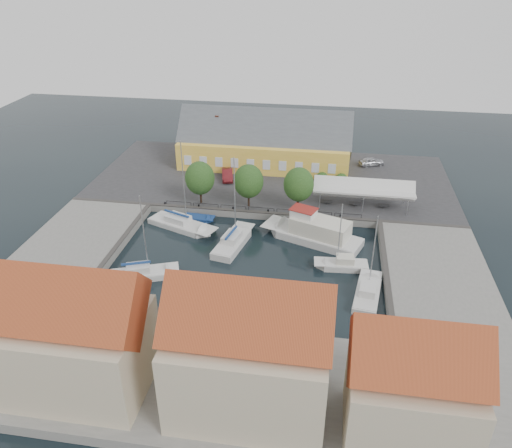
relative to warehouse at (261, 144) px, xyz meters
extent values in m
plane|color=black|center=(2.60, -28.36, -4.43)|extent=(140.00, 140.00, 0.00)
cube|color=#2D2D30|center=(2.60, -5.36, -3.93)|extent=(56.00, 26.00, 1.00)
cube|color=slate|center=(-19.40, -30.36, -3.93)|extent=(12.00, 24.00, 1.00)
cube|color=slate|center=(24.60, -30.36, -3.93)|extent=(12.00, 24.00, 1.00)
cube|color=slate|center=(2.60, -49.36, -3.93)|extent=(56.00, 14.00, 1.00)
cube|color=#383533|center=(2.60, -18.06, -3.37)|extent=(56.00, 0.60, 0.12)
cube|color=#383533|center=(-13.70, -30.36, -3.37)|extent=(0.60, 24.00, 0.12)
cube|color=#383533|center=(18.90, -30.36, -3.37)|extent=(0.60, 24.00, 0.12)
cylinder|color=black|center=(-11.40, -17.76, -3.23)|extent=(0.24, 0.24, 0.40)
cylinder|color=black|center=(-6.40, -17.76, -3.23)|extent=(0.24, 0.24, 0.40)
cylinder|color=black|center=(-1.40, -17.76, -3.23)|extent=(0.24, 0.24, 0.40)
cylinder|color=black|center=(3.60, -17.76, -3.23)|extent=(0.24, 0.24, 0.40)
cylinder|color=black|center=(8.60, -17.76, -3.23)|extent=(0.24, 0.24, 0.40)
cylinder|color=black|center=(13.60, -17.76, -3.23)|extent=(0.24, 0.24, 0.40)
cylinder|color=black|center=(18.60, -17.76, -3.23)|extent=(0.24, 0.24, 0.40)
cube|color=gold|center=(0.60, -0.36, -1.18)|extent=(28.00, 10.00, 4.50)
cube|color=#474C51|center=(0.60, -0.36, 2.32)|extent=(28.56, 7.60, 7.60)
cube|color=gold|center=(-9.40, 5.64, -1.68)|extent=(6.00, 6.00, 3.50)
cube|color=brown|center=(-7.40, -0.36, 4.17)|extent=(0.60, 0.60, 1.20)
cube|color=silver|center=(16.60, -13.86, -0.73)|extent=(14.00, 4.00, 0.25)
cylinder|color=silver|center=(10.60, -15.66, -2.08)|extent=(0.10, 0.10, 2.70)
cylinder|color=silver|center=(10.60, -12.06, -2.08)|extent=(0.10, 0.10, 2.70)
cylinder|color=silver|center=(16.60, -15.66, -2.08)|extent=(0.10, 0.10, 2.70)
cylinder|color=silver|center=(16.60, -12.06, -2.08)|extent=(0.10, 0.10, 2.70)
cylinder|color=silver|center=(22.60, -15.66, -2.08)|extent=(0.10, 0.10, 2.70)
cylinder|color=silver|center=(22.60, -12.06, -2.08)|extent=(0.10, 0.10, 2.70)
cylinder|color=black|center=(-6.40, -16.36, -2.38)|extent=(0.30, 0.30, 2.10)
ellipsoid|color=#1C3F16|center=(-6.40, -16.36, 0.46)|extent=(4.20, 4.20, 4.83)
cylinder|color=black|center=(0.60, -16.36, -2.38)|extent=(0.30, 0.30, 2.10)
ellipsoid|color=#1C3F16|center=(0.60, -16.36, 0.46)|extent=(4.20, 4.20, 4.83)
cylinder|color=black|center=(7.60, -16.36, -2.38)|extent=(0.30, 0.30, 2.10)
ellipsoid|color=#1C3F16|center=(7.60, -16.36, 0.46)|extent=(4.20, 4.20, 4.83)
imported|color=#B4B6BD|center=(18.57, 2.00, -2.69)|extent=(4.64, 3.24, 1.47)
imported|color=maroon|center=(-4.39, -7.41, -2.65)|extent=(2.72, 4.96, 1.55)
cube|color=silver|center=(0.05, -26.25, -4.28)|extent=(4.06, 7.57, 1.50)
cube|color=silver|center=(0.23, -25.37, -3.49)|extent=(4.24, 8.96, 0.08)
cube|color=silver|center=(0.09, -26.08, -3.03)|extent=(2.36, 3.18, 0.90)
cylinder|color=silver|center=(0.34, -24.84, 1.86)|extent=(0.12, 0.12, 10.78)
cube|color=navy|center=(0.05, -26.25, -2.28)|extent=(0.92, 3.57, 0.22)
cube|color=silver|center=(11.02, -23.10, -4.33)|extent=(11.46, 7.58, 1.80)
cube|color=silver|center=(9.76, -22.63, -3.39)|extent=(13.41, 8.20, 0.08)
cube|color=beige|center=(11.02, -23.10, -2.33)|extent=(8.11, 5.82, 2.20)
cube|color=silver|center=(8.76, -22.24, -0.93)|extent=(3.55, 3.12, 1.20)
cube|color=maroon|center=(8.76, -22.24, -0.28)|extent=(3.84, 3.33, 0.10)
cube|color=silver|center=(14.39, -28.72, -4.38)|extent=(5.31, 2.51, 1.30)
cube|color=silver|center=(13.74, -28.77, -3.69)|extent=(6.34, 2.50, 0.08)
cube|color=beige|center=(14.26, -28.73, -3.23)|extent=(2.17, 1.61, 0.90)
cylinder|color=silver|center=(13.35, -28.80, 0.15)|extent=(0.12, 0.12, 7.76)
cube|color=silver|center=(16.67, -34.37, -4.38)|extent=(3.40, 6.60, 1.30)
cube|color=silver|center=(16.78, -33.59, -3.69)|extent=(3.48, 7.83, 0.08)
cube|color=silver|center=(16.69, -34.21, -3.23)|extent=(2.05, 2.74, 0.90)
cylinder|color=silver|center=(16.85, -33.12, 0.67)|extent=(0.12, 0.12, 8.80)
cube|color=silver|center=(-8.34, -21.94, -4.38)|extent=(8.65, 5.72, 1.30)
cube|color=silver|center=(-7.40, -22.31, -3.69)|extent=(10.13, 6.21, 0.08)
cube|color=silver|center=(-8.15, -22.01, -3.23)|extent=(3.76, 3.06, 0.90)
cylinder|color=silver|center=(-6.83, -22.54, 2.21)|extent=(0.12, 0.12, 11.88)
cube|color=navy|center=(-8.34, -21.94, -2.48)|extent=(3.87, 1.70, 0.22)
cube|color=silver|center=(-9.32, -34.42, -4.38)|extent=(7.00, 4.65, 1.30)
cube|color=silver|center=(-8.56, -34.13, -3.69)|extent=(8.19, 5.02, 0.08)
cube|color=silver|center=(-9.17, -34.36, -3.23)|extent=(3.05, 2.52, 0.90)
cylinder|color=silver|center=(-8.10, -33.96, 1.08)|extent=(0.12, 0.12, 9.61)
cube|color=navy|center=(-9.32, -34.42, -2.48)|extent=(3.13, 1.36, 0.22)
cube|color=silver|center=(-11.32, -38.70, -4.38)|extent=(4.07, 3.77, 0.90)
cube|color=silver|center=(-10.96, -39.00, -3.89)|extent=(4.61, 4.18, 0.08)
cube|color=navy|center=(-6.31, -19.67, -4.38)|extent=(3.66, 2.02, 0.80)
cube|color=navy|center=(-5.87, -19.71, -3.94)|extent=(4.36, 2.00, 0.08)
cube|color=#BBAF8F|center=(-7.40, -51.36, 0.07)|extent=(11.00, 8.00, 7.00)
cube|color=#AB4B24|center=(-7.40, -51.36, 4.82)|extent=(11.33, 6.50, 6.50)
cube|color=brown|center=(-10.15, -51.36, 6.47)|extent=(0.70, 0.70, 1.00)
cube|color=brown|center=(-5.20, -51.36, 6.37)|extent=(0.60, 0.60, 0.80)
cube|color=#BBAF8F|center=(6.60, -51.36, 0.32)|extent=(12.00, 8.00, 7.50)
cube|color=#AB4B24|center=(6.60, -51.36, 5.32)|extent=(12.36, 6.50, 6.50)
cube|color=brown|center=(3.60, -51.36, 6.97)|extent=(0.70, 0.70, 1.00)
cube|color=brown|center=(9.00, -51.36, 6.87)|extent=(0.60, 0.60, 0.80)
cube|color=#BBAF8F|center=(18.60, -52.36, -0.18)|extent=(9.00, 7.00, 6.50)
cube|color=#AB4B24|center=(18.60, -52.36, 4.32)|extent=(9.27, 6.00, 6.00)
cube|color=brown|center=(16.35, -52.36, 5.97)|extent=(0.70, 0.70, 1.00)
cube|color=brown|center=(20.40, -52.36, 5.87)|extent=(0.60, 0.60, 0.80)
camera|label=1|loc=(11.58, -79.16, 28.76)|focal=35.00mm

